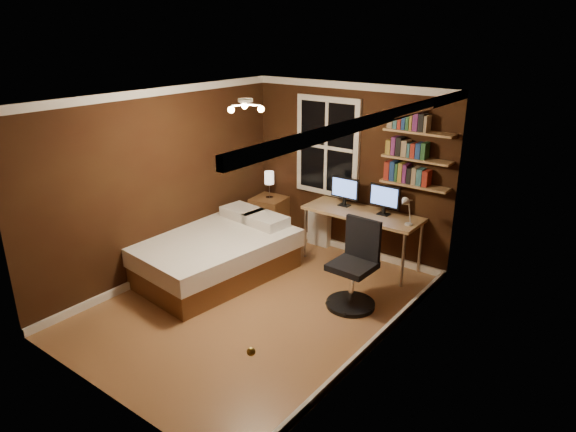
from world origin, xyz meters
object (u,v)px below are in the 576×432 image
Objects in this scene: radiator at (319,228)px; office_chair at (354,273)px; bedside_lamp at (269,185)px; monitor_right at (384,200)px; monitor_left at (345,192)px; bed at (214,254)px; desk at (362,216)px; nightstand at (270,216)px; desk_lamp at (407,211)px.

office_chair reaches higher than radiator.
bedside_lamp is 0.81× the size of radiator.
monitor_right is at bearing -7.32° from radiator.
monitor_left is 0.62m from monitor_right.
monitor_left reaches higher than bed.
radiator is 0.32× the size of desk.
bed reaches higher than nightstand.
bed is 5.15× the size of bedside_lamp.
desk_lamp reaches higher than monitor_left.
desk_lamp reaches higher than nightstand.
bed is at bearing -165.61° from office_chair.
bed is 5.11× the size of monitor_left.
bed is 2.04m from monitor_left.
desk_lamp is (1.58, -0.38, 0.74)m from radiator.
monitor_left is at bearing 0.05° from bedside_lamp.
bedside_lamp is at bearing -179.97° from monitor_right.
monitor_left is (1.10, 1.57, 0.70)m from bed.
monitor_right is 0.41× the size of office_chair.
nightstand is at bearing 106.58° from bed.
monitor_right is at bearing -7.81° from nightstand.
monitor_left is (0.52, -0.15, 0.73)m from radiator.
bedside_lamp is 0.40× the size of office_chair.
bed is 2.07× the size of office_chair.
office_chair is (0.22, -1.14, -0.58)m from monitor_right.
desk reaches higher than bed.
nightstand is at bearing 174.61° from desk_lamp.
bed is at bearing -137.66° from monitor_right.
office_chair is (-0.22, -0.91, -0.59)m from desk_lamp.
monitor_left reaches higher than radiator.
nightstand is at bearing 154.94° from office_chair.
desk_lamp is (1.06, -0.23, 0.01)m from monitor_left.
office_chair is at bearing 18.61° from bed.
desk_lamp is at bearing -13.48° from radiator.
office_chair reaches higher than desk.
monitor_left is 1.09m from desk_lamp.
monitor_left is at bearing 180.00° from monitor_right.
desk is at bearing 117.46° from office_chair.
office_chair is (2.23, -1.14, -0.43)m from bedside_lamp.
office_chair is at bearing -103.38° from desk_lamp.
radiator is at bearing 165.03° from desk.
radiator is at bearing 138.61° from office_chair.
radiator is 1.88m from office_chair.
desk is 1.21m from office_chair.
bed is at bearing -124.99° from monitor_left.
nightstand is 0.58× the size of office_chair.
office_chair is (1.94, 0.43, 0.12)m from bed.
desk_lamp reaches higher than office_chair.
desk_lamp is at bearing -27.88° from monitor_right.
nightstand is 0.53m from bedside_lamp.
monitor_right is at bearing 152.12° from desk_lamp.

